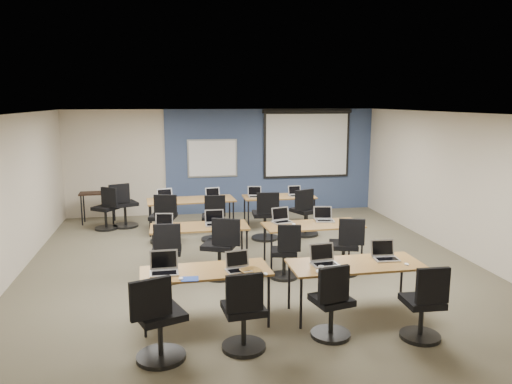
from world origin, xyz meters
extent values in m
cube|color=#6B6354|center=(0.00, 0.00, 0.00)|extent=(8.00, 9.00, 0.02)
cube|color=white|center=(0.00, 0.00, 2.70)|extent=(8.00, 9.00, 0.02)
cube|color=beige|center=(0.00, 4.50, 1.35)|extent=(8.00, 0.04, 2.70)
cube|color=beige|center=(0.00, -4.50, 1.35)|extent=(8.00, 0.04, 2.70)
cube|color=beige|center=(-4.00, 0.00, 1.35)|extent=(0.04, 9.00, 2.70)
cube|color=beige|center=(4.00, 0.00, 1.35)|extent=(0.04, 9.00, 2.70)
cube|color=#3D5977|center=(1.25, 4.47, 1.35)|extent=(5.50, 0.04, 2.70)
cube|color=#A4ADB4|center=(-0.30, 4.43, 1.45)|extent=(1.28, 0.02, 0.98)
cube|color=white|center=(-0.30, 4.42, 1.45)|extent=(1.20, 0.02, 0.90)
cube|color=black|center=(2.20, 4.41, 1.80)|extent=(2.32, 0.03, 1.82)
cube|color=white|center=(2.20, 4.40, 1.76)|extent=(2.20, 0.02, 1.62)
cylinder|color=black|center=(2.20, 4.40, 2.64)|extent=(2.40, 0.10, 0.10)
cube|color=olive|center=(-1.00, -2.06, 0.71)|extent=(1.69, 0.70, 0.03)
cylinder|color=black|center=(-1.78, -2.36, 0.35)|extent=(0.04, 0.04, 0.70)
cylinder|color=black|center=(-0.21, -2.36, 0.35)|extent=(0.04, 0.04, 0.70)
cylinder|color=black|center=(-1.78, -1.77, 0.35)|extent=(0.04, 0.04, 0.70)
cylinder|color=black|center=(-0.21, -1.77, 0.35)|extent=(0.04, 0.04, 0.70)
cube|color=brown|center=(1.04, -2.15, 0.71)|extent=(1.82, 0.76, 0.03)
cylinder|color=black|center=(0.19, -2.47, 0.35)|extent=(0.04, 0.04, 0.70)
cylinder|color=black|center=(1.89, -2.47, 0.35)|extent=(0.04, 0.04, 0.70)
cylinder|color=black|center=(0.19, -1.83, 0.35)|extent=(0.04, 0.04, 0.70)
cylinder|color=black|center=(1.89, -1.83, 0.35)|extent=(0.04, 0.04, 0.70)
cube|color=brown|center=(-0.92, 0.29, 0.71)|extent=(1.72, 0.72, 0.03)
cylinder|color=black|center=(-1.72, -0.01, 0.35)|extent=(0.04, 0.04, 0.70)
cylinder|color=black|center=(-0.12, -0.01, 0.35)|extent=(0.04, 0.04, 0.70)
cylinder|color=black|center=(-1.72, 0.58, 0.35)|extent=(0.04, 0.04, 0.70)
cylinder|color=black|center=(-0.12, 0.58, 0.35)|extent=(0.04, 0.04, 0.70)
cube|color=#A57332|center=(1.09, 0.06, 0.71)|extent=(1.76, 0.74, 0.03)
cylinder|color=black|center=(0.27, -0.25, 0.35)|extent=(0.04, 0.04, 0.70)
cylinder|color=black|center=(1.92, -0.25, 0.35)|extent=(0.04, 0.04, 0.70)
cylinder|color=black|center=(0.27, 0.36, 0.35)|extent=(0.04, 0.04, 0.70)
cylinder|color=black|center=(1.92, 0.36, 0.35)|extent=(0.04, 0.04, 0.70)
cube|color=brown|center=(-0.95, 2.74, 0.71)|extent=(1.94, 0.81, 0.03)
cylinder|color=black|center=(-1.86, 2.39, 0.35)|extent=(0.04, 0.04, 0.70)
cylinder|color=black|center=(-0.04, 2.39, 0.35)|extent=(0.04, 0.04, 0.70)
cylinder|color=black|center=(-1.86, 3.08, 0.35)|extent=(0.04, 0.04, 0.70)
cylinder|color=black|center=(-0.04, 3.08, 0.35)|extent=(0.04, 0.04, 0.70)
cube|color=brown|center=(1.09, 2.77, 0.71)|extent=(1.66, 0.69, 0.03)
cylinder|color=black|center=(0.32, 2.48, 0.35)|extent=(0.04, 0.04, 0.70)
cylinder|color=black|center=(1.86, 2.48, 0.35)|extent=(0.04, 0.04, 0.70)
cylinder|color=black|center=(0.32, 3.06, 0.35)|extent=(0.04, 0.04, 0.70)
cylinder|color=black|center=(1.86, 3.06, 0.35)|extent=(0.04, 0.04, 0.70)
cube|color=silver|center=(-1.53, -2.12, 0.74)|extent=(0.36, 0.26, 0.02)
cube|color=black|center=(-1.53, -2.14, 0.75)|extent=(0.31, 0.15, 0.00)
cube|color=silver|center=(-1.53, -1.98, 0.88)|extent=(0.36, 0.07, 0.25)
cube|color=black|center=(-1.53, -1.99, 0.88)|extent=(0.32, 0.05, 0.21)
ellipsoid|color=white|center=(-1.32, -2.35, 0.74)|extent=(0.08, 0.10, 0.03)
cylinder|color=black|center=(-1.59, -2.93, 0.03)|extent=(0.57, 0.57, 0.05)
cylinder|color=black|center=(-1.59, -2.93, 0.25)|extent=(0.06, 0.06, 0.50)
cube|color=black|center=(-1.59, -2.93, 0.54)|extent=(0.50, 0.50, 0.08)
cube|color=black|center=(-1.67, -3.14, 0.82)|extent=(0.46, 0.06, 0.44)
cube|color=#B3B3B9|center=(-0.58, -2.19, 0.74)|extent=(0.32, 0.23, 0.02)
cube|color=black|center=(-0.58, -2.21, 0.75)|extent=(0.27, 0.13, 0.00)
cube|color=#B3B3B9|center=(-0.58, -2.07, 0.86)|extent=(0.32, 0.06, 0.22)
cube|color=black|center=(-0.58, -2.07, 0.86)|extent=(0.28, 0.04, 0.18)
ellipsoid|color=white|center=(-0.26, -2.37, 0.74)|extent=(0.08, 0.10, 0.03)
cylinder|color=black|center=(-0.62, -2.86, 0.03)|extent=(0.53, 0.53, 0.05)
cylinder|color=black|center=(-0.62, -2.86, 0.23)|extent=(0.06, 0.06, 0.47)
cube|color=black|center=(-0.62, -2.86, 0.51)|extent=(0.47, 0.47, 0.08)
cube|color=black|center=(-0.64, -3.08, 0.79)|extent=(0.43, 0.06, 0.44)
cube|color=#B4B4B6|center=(0.61, -2.14, 0.74)|extent=(0.35, 0.25, 0.02)
cube|color=black|center=(0.61, -2.16, 0.75)|extent=(0.29, 0.15, 0.00)
cube|color=#B4B4B6|center=(0.61, -2.01, 0.87)|extent=(0.35, 0.06, 0.24)
cube|color=black|center=(0.61, -2.01, 0.87)|extent=(0.30, 0.05, 0.20)
ellipsoid|color=white|center=(0.78, -2.25, 0.74)|extent=(0.09, 0.11, 0.03)
cylinder|color=black|center=(0.51, -2.74, 0.03)|extent=(0.50, 0.50, 0.05)
cylinder|color=black|center=(0.51, -2.74, 0.22)|extent=(0.06, 0.06, 0.44)
cube|color=black|center=(0.51, -2.74, 0.48)|extent=(0.44, 0.44, 0.08)
cube|color=black|center=(0.46, -2.94, 0.76)|extent=(0.41, 0.06, 0.44)
cube|color=silver|center=(1.52, -2.09, 0.74)|extent=(0.34, 0.24, 0.02)
cube|color=black|center=(1.52, -2.11, 0.75)|extent=(0.28, 0.14, 0.00)
cube|color=silver|center=(1.52, -1.95, 0.87)|extent=(0.34, 0.06, 0.23)
cube|color=black|center=(1.52, -1.96, 0.87)|extent=(0.30, 0.04, 0.19)
ellipsoid|color=white|center=(1.70, -2.34, 0.74)|extent=(0.07, 0.10, 0.03)
cylinder|color=black|center=(1.59, -2.98, 0.03)|extent=(0.50, 0.50, 0.05)
cylinder|color=black|center=(1.59, -2.98, 0.22)|extent=(0.06, 0.06, 0.44)
cube|color=black|center=(1.59, -2.98, 0.48)|extent=(0.44, 0.44, 0.08)
cube|color=black|center=(1.60, -3.19, 0.76)|extent=(0.41, 0.06, 0.44)
cube|color=#B0B0BA|center=(-1.53, 0.26, 0.74)|extent=(0.31, 0.22, 0.02)
cube|color=black|center=(-1.53, 0.24, 0.75)|extent=(0.26, 0.13, 0.00)
cube|color=#B0B0BA|center=(-1.53, 0.38, 0.86)|extent=(0.31, 0.06, 0.21)
cube|color=black|center=(-1.53, 0.37, 0.86)|extent=(0.27, 0.04, 0.17)
ellipsoid|color=white|center=(-1.31, 0.10, 0.74)|extent=(0.08, 0.11, 0.03)
cylinder|color=black|center=(-1.50, -0.37, 0.03)|extent=(0.53, 0.53, 0.05)
cylinder|color=black|center=(-1.50, -0.37, 0.23)|extent=(0.06, 0.06, 0.47)
cube|color=black|center=(-1.50, -0.37, 0.51)|extent=(0.47, 0.47, 0.08)
cube|color=black|center=(-1.49, -0.58, 0.79)|extent=(0.43, 0.06, 0.44)
cube|color=#A8A8A8|center=(-0.64, 0.28, 0.74)|extent=(0.34, 0.25, 0.02)
cube|color=black|center=(-0.64, 0.26, 0.75)|extent=(0.29, 0.14, 0.00)
cube|color=#A8A8A8|center=(-0.64, 0.42, 0.87)|extent=(0.34, 0.06, 0.23)
cube|color=black|center=(-0.64, 0.41, 0.87)|extent=(0.30, 0.04, 0.19)
ellipsoid|color=white|center=(-0.25, 0.12, 0.74)|extent=(0.06, 0.10, 0.03)
cylinder|color=black|center=(-0.64, -0.36, 0.03)|extent=(0.58, 0.58, 0.05)
cylinder|color=black|center=(-0.64, -0.36, 0.26)|extent=(0.06, 0.06, 0.51)
cube|color=black|center=(-0.64, -0.36, 0.55)|extent=(0.51, 0.51, 0.08)
cube|color=black|center=(-0.55, -0.57, 0.83)|extent=(0.47, 0.06, 0.44)
cube|color=silver|center=(0.58, 0.27, 0.74)|extent=(0.34, 0.25, 0.02)
cube|color=black|center=(0.58, 0.25, 0.75)|extent=(0.29, 0.14, 0.00)
cube|color=silver|center=(0.58, 0.40, 0.87)|extent=(0.34, 0.06, 0.23)
cube|color=black|center=(0.58, 0.40, 0.87)|extent=(0.30, 0.04, 0.19)
ellipsoid|color=white|center=(0.75, 0.08, 0.74)|extent=(0.09, 0.12, 0.04)
cylinder|color=black|center=(0.42, -0.59, 0.03)|extent=(0.47, 0.47, 0.05)
cylinder|color=black|center=(0.42, -0.59, 0.21)|extent=(0.06, 0.06, 0.41)
cube|color=black|center=(0.42, -0.59, 0.45)|extent=(0.41, 0.41, 0.08)
cube|color=black|center=(0.45, -0.77, 0.73)|extent=(0.38, 0.06, 0.44)
cube|color=#9FA0AB|center=(1.37, 0.22, 0.74)|extent=(0.34, 0.25, 0.02)
cube|color=black|center=(1.37, 0.20, 0.75)|extent=(0.29, 0.14, 0.00)
cube|color=#9FA0AB|center=(1.37, 0.35, 0.87)|extent=(0.34, 0.06, 0.23)
cube|color=black|center=(1.37, 0.34, 0.87)|extent=(0.30, 0.04, 0.19)
ellipsoid|color=white|center=(1.72, 0.05, 0.74)|extent=(0.08, 0.11, 0.03)
cylinder|color=black|center=(1.46, -0.56, 0.03)|extent=(0.52, 0.52, 0.05)
cylinder|color=black|center=(1.46, -0.56, 0.23)|extent=(0.06, 0.06, 0.46)
cube|color=black|center=(1.46, -0.56, 0.50)|extent=(0.46, 0.46, 0.08)
cube|color=black|center=(1.52, -0.76, 0.78)|extent=(0.42, 0.06, 0.44)
cube|color=#ADADAD|center=(-1.53, 2.63, 0.74)|extent=(0.34, 0.25, 0.02)
cube|color=black|center=(-1.53, 2.61, 0.75)|extent=(0.29, 0.15, 0.00)
cube|color=#ADADAD|center=(-1.53, 2.77, 0.87)|extent=(0.34, 0.06, 0.24)
cube|color=black|center=(-1.53, 2.76, 0.87)|extent=(0.30, 0.05, 0.19)
ellipsoid|color=white|center=(-1.31, 2.48, 0.74)|extent=(0.09, 0.11, 0.04)
cylinder|color=black|center=(-1.57, 1.93, 0.03)|extent=(0.57, 0.57, 0.05)
cylinder|color=black|center=(-1.57, 1.93, 0.25)|extent=(0.06, 0.06, 0.51)
cube|color=black|center=(-1.57, 1.93, 0.55)|extent=(0.51, 0.51, 0.08)
cube|color=black|center=(-1.51, 1.70, 0.83)|extent=(0.46, 0.06, 0.44)
cube|color=#B1B1B1|center=(-0.46, 2.64, 0.74)|extent=(0.33, 0.24, 0.02)
cube|color=black|center=(-0.46, 2.62, 0.75)|extent=(0.28, 0.14, 0.00)
cube|color=#B1B1B1|center=(-0.46, 2.77, 0.87)|extent=(0.33, 0.06, 0.23)
cube|color=black|center=(-0.46, 2.76, 0.87)|extent=(0.29, 0.04, 0.19)
ellipsoid|color=white|center=(-0.29, 2.47, 0.74)|extent=(0.08, 0.10, 0.03)
cylinder|color=black|center=(-0.53, 1.88, 0.03)|extent=(0.53, 0.53, 0.05)
cylinder|color=black|center=(-0.53, 1.88, 0.23)|extent=(0.06, 0.06, 0.47)
cube|color=black|center=(-0.53, 1.88, 0.51)|extent=(0.47, 0.47, 0.08)
cube|color=black|center=(-0.51, 1.67, 0.79)|extent=(0.43, 0.06, 0.44)
cube|color=#BDBDBE|center=(0.52, 2.72, 0.74)|extent=(0.31, 0.23, 0.02)
cube|color=black|center=(0.52, 2.70, 0.75)|extent=(0.26, 0.13, 0.00)
cube|color=#BDBDBE|center=(0.52, 2.84, 0.86)|extent=(0.31, 0.06, 0.22)
cube|color=black|center=(0.52, 2.83, 0.86)|extent=(0.27, 0.04, 0.18)
ellipsoid|color=white|center=(0.77, 2.44, 0.74)|extent=(0.07, 0.10, 0.03)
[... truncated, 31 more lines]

